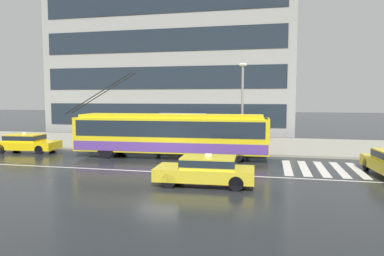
% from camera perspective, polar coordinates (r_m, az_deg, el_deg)
% --- Properties ---
extents(ground_plane, '(160.00, 160.00, 0.00)m').
position_cam_1_polar(ground_plane, '(19.71, -5.28, -6.32)').
color(ground_plane, black).
extents(sidewalk_slab, '(80.00, 10.00, 0.14)m').
position_cam_1_polar(sidewalk_slab, '(29.20, 0.70, -2.50)').
color(sidewalk_slab, gray).
rests_on(sidewalk_slab, ground_plane).
extents(crosswalk_stripe_edge_near, '(0.44, 4.40, 0.01)m').
position_cam_1_polar(crosswalk_stripe_edge_near, '(20.26, 15.15, -6.16)').
color(crosswalk_stripe_edge_near, beige).
rests_on(crosswalk_stripe_edge_near, ground_plane).
extents(crosswalk_stripe_inner_a, '(0.44, 4.40, 0.01)m').
position_cam_1_polar(crosswalk_stripe_inner_a, '(20.32, 17.70, -6.18)').
color(crosswalk_stripe_inner_a, beige).
rests_on(crosswalk_stripe_inner_a, ground_plane).
extents(crosswalk_stripe_center, '(0.44, 4.40, 0.01)m').
position_cam_1_polar(crosswalk_stripe_center, '(20.43, 20.23, -6.20)').
color(crosswalk_stripe_center, beige).
rests_on(crosswalk_stripe_center, ground_plane).
extents(crosswalk_stripe_inner_b, '(0.44, 4.40, 0.01)m').
position_cam_1_polar(crosswalk_stripe_inner_b, '(20.57, 22.73, -6.20)').
color(crosswalk_stripe_inner_b, beige).
rests_on(crosswalk_stripe_inner_b, ground_plane).
extents(crosswalk_stripe_edge_far, '(0.44, 4.40, 0.01)m').
position_cam_1_polar(crosswalk_stripe_edge_far, '(20.75, 25.19, -6.20)').
color(crosswalk_stripe_edge_far, beige).
rests_on(crosswalk_stripe_edge_far, ground_plane).
extents(lane_centre_line, '(72.00, 0.14, 0.01)m').
position_cam_1_polar(lane_centre_line, '(18.60, -6.42, -7.01)').
color(lane_centre_line, silver).
rests_on(lane_centre_line, ground_plane).
extents(trolleybus, '(13.42, 3.01, 5.47)m').
position_cam_1_polar(trolleybus, '(22.73, -3.38, -0.90)').
color(trolleybus, yellow).
rests_on(trolleybus, ground_plane).
extents(taxi_oncoming_near, '(4.40, 1.96, 1.39)m').
position_cam_1_polar(taxi_oncoming_near, '(15.61, 2.29, -6.66)').
color(taxi_oncoming_near, yellow).
rests_on(taxi_oncoming_near, ground_plane).
extents(taxi_queued_behind_bus, '(4.45, 2.11, 1.39)m').
position_cam_1_polar(taxi_queued_behind_bus, '(27.54, -25.22, -2.09)').
color(taxi_queued_behind_bus, yellow).
rests_on(taxi_queued_behind_bus, ground_plane).
extents(bus_shelter, '(3.51, 1.83, 2.52)m').
position_cam_1_polar(bus_shelter, '(26.20, -1.75, 1.01)').
color(bus_shelter, gray).
rests_on(bus_shelter, sidewalk_slab).
extents(pedestrian_at_shelter, '(1.37, 1.37, 1.97)m').
position_cam_1_polar(pedestrian_at_shelter, '(24.53, 8.87, -0.07)').
color(pedestrian_at_shelter, '#2F3657').
rests_on(pedestrian_at_shelter, sidewalk_slab).
extents(pedestrian_approaching_curb, '(1.61, 1.61, 2.02)m').
position_cam_1_polar(pedestrian_approaching_curb, '(25.41, -5.67, 0.31)').
color(pedestrian_approaching_curb, black).
rests_on(pedestrian_approaching_curb, sidewalk_slab).
extents(street_lamp, '(0.60, 0.32, 6.07)m').
position_cam_1_polar(street_lamp, '(24.57, 8.15, 4.72)').
color(street_lamp, gray).
rests_on(street_lamp, sidewalk_slab).
extents(office_tower_corner_left, '(27.25, 15.79, 19.48)m').
position_cam_1_polar(office_tower_corner_left, '(44.46, -2.13, 12.55)').
color(office_tower_corner_left, '#999894').
rests_on(office_tower_corner_left, ground_plane).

